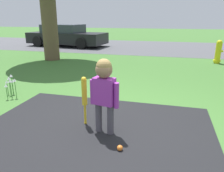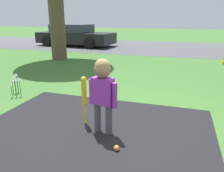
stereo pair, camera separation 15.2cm
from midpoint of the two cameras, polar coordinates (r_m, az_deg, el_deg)
ground_plane at (r=3.24m, az=4.23°, el=-10.64°), size 60.00×60.00×0.00m
street_strip at (r=12.12m, az=14.72°, el=9.70°), size 40.00×6.00×0.01m
child at (r=2.85m, az=-0.92°, el=-0.05°), size 0.41×0.22×1.03m
baseball_bat at (r=3.17m, az=-5.95°, el=-2.02°), size 0.08×0.08×0.73m
sports_ball at (r=2.71m, az=2.85°, el=-15.91°), size 0.07×0.07×0.07m
parked_car at (r=12.63m, az=-9.34°, el=12.84°), size 4.43×2.19×1.16m
flower_bed at (r=4.85m, az=-23.23°, el=1.38°), size 0.34×0.37×0.42m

